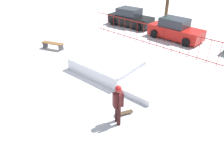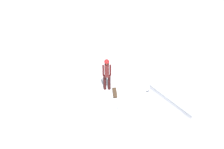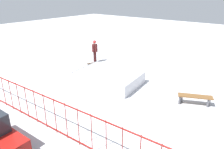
% 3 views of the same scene
% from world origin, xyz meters
% --- Properties ---
extents(ground_plane, '(60.00, 60.00, 0.00)m').
position_xyz_m(ground_plane, '(0.00, 0.00, 0.00)').
color(ground_plane, silver).
extents(skate_ramp, '(5.66, 3.20, 0.74)m').
position_xyz_m(skate_ramp, '(0.42, 0.78, 0.32)').
color(skate_ramp, silver).
rests_on(skate_ramp, ground).
extents(skater, '(0.41, 0.44, 1.73)m').
position_xyz_m(skater, '(3.42, -1.81, 1.01)').
color(skater, black).
rests_on(skater, ground).
extents(skateboard, '(0.49, 0.82, 0.09)m').
position_xyz_m(skateboard, '(3.25, -1.29, 0.08)').
color(skateboard, '#3F2D1E').
rests_on(skateboard, ground).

